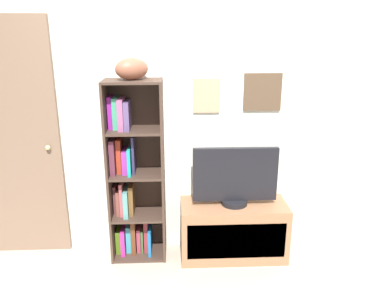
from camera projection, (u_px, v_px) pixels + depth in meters
The scene contains 6 objects.
back_wall at pixel (179, 109), 3.18m from camera, with size 4.80×0.08×2.54m.
bookshelf at pixel (132, 179), 3.19m from camera, with size 0.46×0.30×1.54m.
football at pixel (132, 69), 2.89m from camera, with size 0.26×0.17×0.17m, color #93543E.
tv_stand at pixel (233, 230), 3.28m from camera, with size 0.91×0.39×0.49m.
television at pixel (235, 177), 3.14m from camera, with size 0.71×0.22×0.50m.
door at pixel (13, 142), 3.14m from camera, with size 0.79×0.09×2.04m.
Camera 1 is at (-0.03, -2.00, 1.92)m, focal length 35.28 mm.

